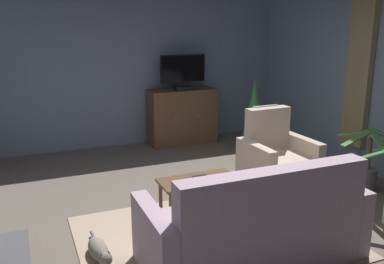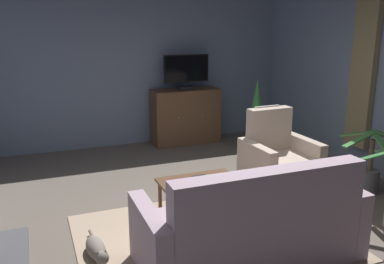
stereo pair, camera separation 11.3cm
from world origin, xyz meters
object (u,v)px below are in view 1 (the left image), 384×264
at_px(coffee_table, 198,184).
at_px(armchair_facing_sofa, 277,161).
at_px(potted_plant_leafy_by_curtain, 254,117).
at_px(television, 183,71).
at_px(cat, 99,250).
at_px(sofa_floral, 255,229).
at_px(tv_remote, 199,176).
at_px(tv_cabinet, 182,117).
at_px(potted_plant_on_hearth_side, 367,171).

relative_size(coffee_table, armchair_facing_sofa, 0.86).
distance_m(armchair_facing_sofa, potted_plant_leafy_by_curtain, 1.18).
bearing_deg(television, coffee_table, -108.18).
bearing_deg(cat, sofa_floral, -24.38).
bearing_deg(television, tv_remote, -107.81).
xyz_separation_m(tv_remote, potted_plant_leafy_by_curtain, (1.58, 1.42, 0.28)).
height_order(television, sofa_floral, television).
distance_m(tv_cabinet, tv_remote, 2.95).
height_order(tv_remote, potted_plant_leafy_by_curtain, potted_plant_leafy_by_curtain).
distance_m(sofa_floral, potted_plant_leafy_by_curtain, 3.08).
distance_m(tv_cabinet, armchair_facing_sofa, 2.52).
relative_size(potted_plant_leafy_by_curtain, potted_plant_on_hearth_side, 1.49).
relative_size(coffee_table, potted_plant_on_hearth_side, 1.03).
relative_size(armchair_facing_sofa, potted_plant_leafy_by_curtain, 0.80).
height_order(coffee_table, cat, coffee_table).
bearing_deg(sofa_floral, coffee_table, 93.74).
xyz_separation_m(tv_remote, sofa_floral, (0.04, -1.22, -0.10)).
bearing_deg(coffee_table, potted_plant_on_hearth_side, -6.27).
distance_m(coffee_table, potted_plant_on_hearth_side, 2.38).
relative_size(tv_cabinet, cat, 1.70).
xyz_separation_m(coffee_table, cat, (-1.28, -0.55, -0.28)).
xyz_separation_m(television, potted_plant_on_hearth_side, (1.44, -3.07, -1.08)).
bearing_deg(potted_plant_on_hearth_side, tv_cabinet, 114.77).
bearing_deg(sofa_floral, armchair_facing_sofa, 50.45).
bearing_deg(armchair_facing_sofa, tv_remote, -165.73).
height_order(television, potted_plant_on_hearth_side, television).
xyz_separation_m(sofa_floral, potted_plant_on_hearth_side, (2.28, 0.91, -0.07)).
distance_m(coffee_table, sofa_floral, 1.17).
relative_size(tv_cabinet, sofa_floral, 0.59).
xyz_separation_m(armchair_facing_sofa, potted_plant_leafy_by_curtain, (0.26, 1.09, 0.37)).
distance_m(armchair_facing_sofa, cat, 2.81).
height_order(tv_cabinet, television, television).
distance_m(tv_cabinet, coffee_table, 3.01).
bearing_deg(sofa_floral, television, 77.98).
distance_m(sofa_floral, potted_plant_on_hearth_side, 2.46).
relative_size(armchair_facing_sofa, cat, 1.47).
distance_m(armchair_facing_sofa, potted_plant_on_hearth_side, 1.20).
bearing_deg(television, sofa_floral, -102.02).
distance_m(coffee_table, tv_remote, 0.09).
relative_size(television, cat, 1.15).
xyz_separation_m(coffee_table, potted_plant_on_hearth_side, (2.36, -0.26, -0.09)).
bearing_deg(television, potted_plant_on_hearth_side, -64.85).
distance_m(television, cat, 4.21).
relative_size(sofa_floral, potted_plant_leafy_by_curtain, 1.56).
xyz_separation_m(tv_cabinet, sofa_floral, (-0.85, -4.03, -0.14)).
bearing_deg(sofa_floral, cat, 155.62).
height_order(television, coffee_table, television).
bearing_deg(cat, potted_plant_on_hearth_side, 4.58).
height_order(television, tv_remote, television).
xyz_separation_m(sofa_floral, armchair_facing_sofa, (1.28, 1.55, 0.00)).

